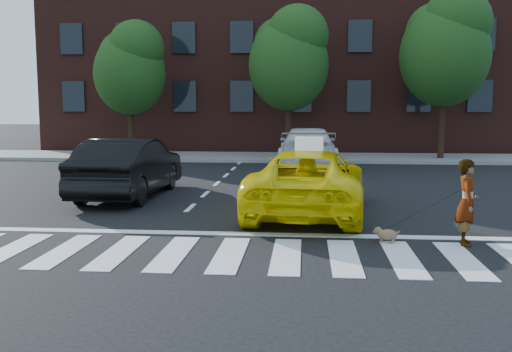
# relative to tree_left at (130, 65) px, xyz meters

# --- Properties ---
(ground) EXTENTS (120.00, 120.00, 0.00)m
(ground) POSITION_rel_tree_left_xyz_m (6.97, -17.00, -4.44)
(ground) COLOR black
(ground) RESTS_ON ground
(crosswalk) EXTENTS (13.00, 2.40, 0.01)m
(crosswalk) POSITION_rel_tree_left_xyz_m (6.97, -17.00, -4.43)
(crosswalk) COLOR silver
(crosswalk) RESTS_ON ground
(stop_line) EXTENTS (12.00, 0.30, 0.01)m
(stop_line) POSITION_rel_tree_left_xyz_m (6.97, -15.40, -4.43)
(stop_line) COLOR silver
(stop_line) RESTS_ON ground
(sidewalk_far) EXTENTS (30.00, 4.00, 0.15)m
(sidewalk_far) POSITION_rel_tree_left_xyz_m (6.97, 0.50, -4.37)
(sidewalk_far) COLOR slate
(sidewalk_far) RESTS_ON ground
(building) EXTENTS (26.00, 10.00, 12.00)m
(building) POSITION_rel_tree_left_xyz_m (6.97, 8.00, 1.56)
(building) COLOR #482019
(building) RESTS_ON ground
(tree_left) EXTENTS (3.39, 3.38, 6.50)m
(tree_left) POSITION_rel_tree_left_xyz_m (0.00, 0.00, 0.00)
(tree_left) COLOR black
(tree_left) RESTS_ON ground
(tree_mid) EXTENTS (3.69, 3.69, 7.10)m
(tree_mid) POSITION_rel_tree_left_xyz_m (7.50, -0.00, 0.41)
(tree_mid) COLOR black
(tree_mid) RESTS_ON ground
(tree_right) EXTENTS (4.00, 4.00, 7.70)m
(tree_right) POSITION_rel_tree_left_xyz_m (14.50, -0.00, 0.82)
(tree_right) COLOR black
(tree_right) RESTS_ON ground
(taxi) EXTENTS (3.03, 5.75, 1.54)m
(taxi) POSITION_rel_tree_left_xyz_m (8.37, -13.03, -3.67)
(taxi) COLOR #E3CA04
(taxi) RESTS_ON ground
(black_sedan) EXTENTS (1.92, 5.15, 1.68)m
(black_sedan) POSITION_rel_tree_left_xyz_m (3.29, -11.00, -3.60)
(black_sedan) COLOR black
(black_sedan) RESTS_ON ground
(white_suv) EXTENTS (2.37, 5.72, 1.65)m
(white_suv) POSITION_rel_tree_left_xyz_m (8.37, -3.19, -3.61)
(white_suv) COLOR silver
(white_suv) RESTS_ON ground
(woman) EXTENTS (0.49, 0.65, 1.62)m
(woman) POSITION_rel_tree_left_xyz_m (11.30, -15.90, -3.63)
(woman) COLOR #999999
(woman) RESTS_ON ground
(dog) EXTENTS (0.51, 0.31, 0.30)m
(dog) POSITION_rel_tree_left_xyz_m (9.82, -15.88, -4.27)
(dog) COLOR olive
(dog) RESTS_ON ground
(taxi_sign) EXTENTS (0.67, 0.34, 0.32)m
(taxi_sign) POSITION_rel_tree_left_xyz_m (8.37, -13.23, -2.74)
(taxi_sign) COLOR white
(taxi_sign) RESTS_ON taxi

